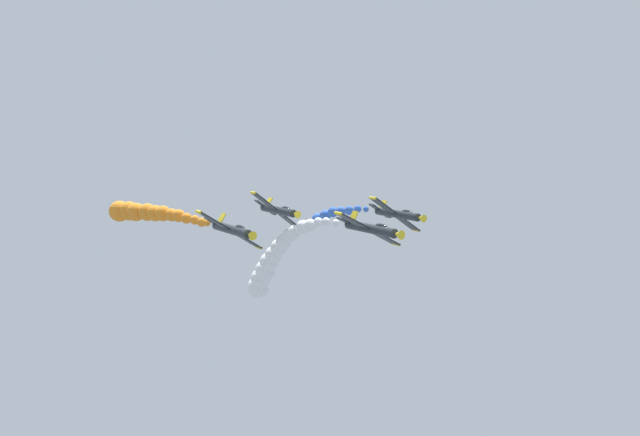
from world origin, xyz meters
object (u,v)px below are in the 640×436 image
object	(u,v)px
airplane_lead	(371,229)
airplane_right_inner	(232,230)
airplane_left_inner	(398,214)
airplane_left_outer	(279,210)

from	to	relation	value
airplane_lead	airplane_right_inner	size ratio (longest dim) A/B	1.00
airplane_right_inner	airplane_lead	bearing A→B (deg)	136.60
airplane_lead	airplane_left_inner	bearing A→B (deg)	-138.26
airplane_lead	airplane_left_inner	size ratio (longest dim) A/B	1.00
airplane_lead	airplane_right_inner	xyz separation A→B (m)	(12.19, -11.53, -0.60)
airplane_right_inner	airplane_left_outer	bearing A→B (deg)	-136.60
airplane_right_inner	airplane_left_outer	size ratio (longest dim) A/B	1.00
airplane_left_inner	airplane_left_outer	xyz separation A→B (m)	(12.28, -12.15, 0.07)
airplane_lead	airplane_left_inner	distance (m)	17.76
airplane_right_inner	airplane_left_outer	distance (m)	18.11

